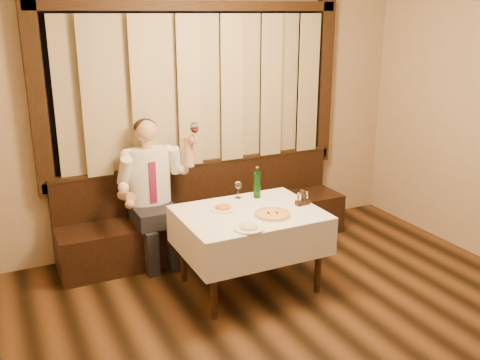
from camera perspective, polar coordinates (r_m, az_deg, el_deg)
name	(u,v)px	position (r m, az deg, el deg)	size (l,w,h in m)	color
room	(294,150)	(4.03, 5.76, 3.21)	(5.01, 6.01, 2.81)	black
banquette	(207,220)	(5.89, -3.50, -4.24)	(3.20, 0.61, 0.94)	black
dining_table	(250,222)	(4.90, 1.02, -4.53)	(1.27, 0.97, 0.76)	black
pizza	(272,214)	(4.76, 3.48, -3.67)	(0.34, 0.34, 0.04)	white
pasta_red	(223,206)	(4.90, -1.81, -2.79)	(0.25, 0.25, 0.08)	white
pasta_cream	(249,225)	(4.46, 0.96, -4.87)	(0.26, 0.26, 0.09)	white
green_bottle	(257,185)	(5.18, 1.83, -0.49)	(0.07, 0.07, 0.31)	#125416
table_wine_glass	(238,186)	(5.17, -0.20, -0.62)	(0.06, 0.06, 0.17)	white
cruet_caddy	(303,200)	(5.05, 6.69, -2.09)	(0.14, 0.08, 0.14)	black
seated_man	(152,182)	(5.44, -9.39, -0.25)	(0.83, 0.62, 1.48)	black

